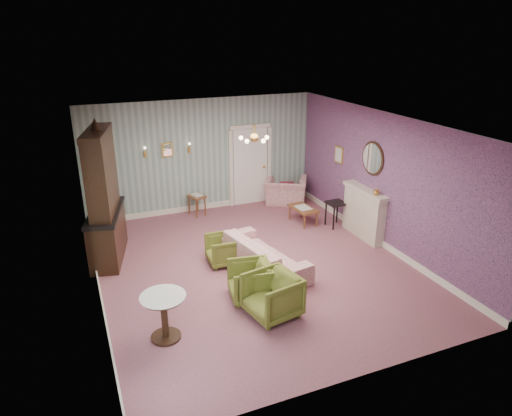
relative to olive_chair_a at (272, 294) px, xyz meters
name	(u,v)px	position (x,y,z in m)	size (l,w,h in m)	color
floor	(254,266)	(0.37, 1.68, -0.41)	(7.00, 7.00, 0.00)	#945665
ceiling	(254,124)	(0.37, 1.68, 2.49)	(7.00, 7.00, 0.00)	white
wall_back	(202,156)	(0.37, 5.18, 1.04)	(6.00, 6.00, 0.00)	gray
wall_front	(360,288)	(0.37, -1.82, 1.04)	(6.00, 6.00, 0.00)	gray
wall_left	(90,223)	(-2.63, 1.68, 1.04)	(7.00, 7.00, 0.00)	gray
wall_right	(384,181)	(3.37, 1.68, 1.04)	(7.00, 7.00, 0.00)	gray
wall_right_floral	(383,181)	(3.36, 1.68, 1.04)	(7.00, 7.00, 0.00)	#BD5E90
door	(250,165)	(1.67, 5.14, 0.67)	(1.12, 0.12, 2.16)	white
olive_chair_a	(272,294)	(0.00, 0.00, 0.00)	(0.79, 0.74, 0.82)	olive
olive_chair_b	(250,279)	(-0.14, 0.64, -0.04)	(0.72, 0.67, 0.74)	olive
olive_chair_c	(223,248)	(-0.15, 2.07, -0.08)	(0.65, 0.60, 0.66)	olive
sofa_chintz	(263,249)	(0.50, 1.54, 0.02)	(2.18, 0.64, 0.85)	#A74360
wingback_chair	(286,187)	(2.55, 4.71, 0.07)	(1.10, 0.71, 0.96)	#A74360
dresser	(102,193)	(-2.28, 3.23, 1.03)	(0.60, 1.72, 2.87)	black
fireplace	(364,213)	(3.23, 2.08, 0.17)	(0.30, 1.40, 1.16)	beige
mantel_vase	(376,191)	(3.21, 1.68, 0.83)	(0.15, 0.15, 0.15)	gold
oval_mirror	(373,158)	(3.33, 2.08, 1.44)	(0.04, 0.76, 0.84)	white
framed_print	(339,155)	(3.34, 3.43, 1.19)	(0.04, 0.34, 0.42)	gold
coffee_table	(303,215)	(2.34, 3.30, -0.20)	(0.44, 0.80, 0.41)	brown
side_table_black	(335,214)	(2.96, 2.82, -0.10)	(0.42, 0.42, 0.63)	black
pedestal_table	(164,317)	(-1.78, 0.06, -0.03)	(0.70, 0.70, 0.77)	black
nesting_table	(197,204)	(0.07, 4.83, -0.12)	(0.34, 0.44, 0.57)	brown
gilt_mirror_back	(167,150)	(-0.53, 5.14, 1.29)	(0.28, 0.06, 0.36)	gold
sconce_left	(145,152)	(-1.08, 5.12, 1.29)	(0.16, 0.12, 0.30)	gold
sconce_right	(189,148)	(0.02, 5.12, 1.29)	(0.16, 0.12, 0.30)	gold
chandelier	(254,139)	(0.37, 1.68, 2.22)	(0.56, 0.56, 0.36)	gold
burgundy_cushion	(287,189)	(2.50, 4.56, 0.07)	(0.38, 0.10, 0.38)	maroon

